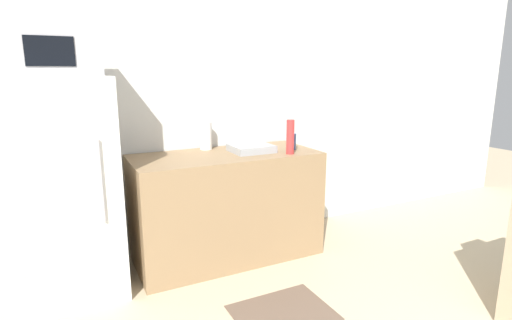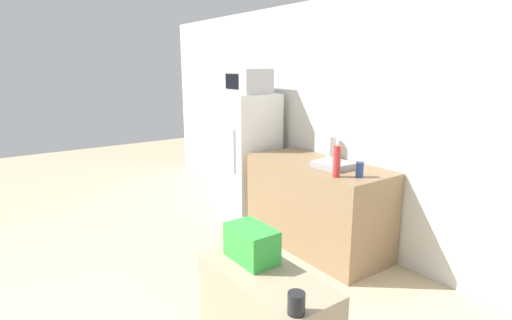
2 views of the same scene
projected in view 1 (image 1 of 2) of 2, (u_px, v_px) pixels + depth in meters
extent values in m
cube|color=silver|center=(218.00, 104.00, 3.65)|extent=(8.00, 0.06, 2.60)
cube|color=white|center=(73.00, 189.00, 2.81)|extent=(0.60, 0.63, 1.56)
cylinder|color=#B7B7BC|center=(101.00, 181.00, 2.58)|extent=(0.02, 0.02, 0.55)
cube|color=#BCBCC1|center=(59.00, 53.00, 2.61)|extent=(0.50, 0.40, 0.30)
cube|color=black|center=(50.00, 51.00, 2.41)|extent=(0.28, 0.01, 0.18)
cube|color=#937551|center=(227.00, 206.00, 3.45)|extent=(1.56, 0.70, 0.92)
cube|color=#9EA3A8|center=(251.00, 148.00, 3.43)|extent=(0.34, 0.31, 0.06)
cylinder|color=red|center=(290.00, 137.00, 3.32)|extent=(0.07, 0.07, 0.29)
cylinder|color=#2D4C8C|center=(292.00, 141.00, 3.53)|extent=(0.07, 0.07, 0.14)
cylinder|color=white|center=(206.00, 136.00, 3.52)|extent=(0.11, 0.11, 0.24)
cube|color=brown|center=(283.00, 312.00, 2.69)|extent=(0.65, 0.50, 0.01)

